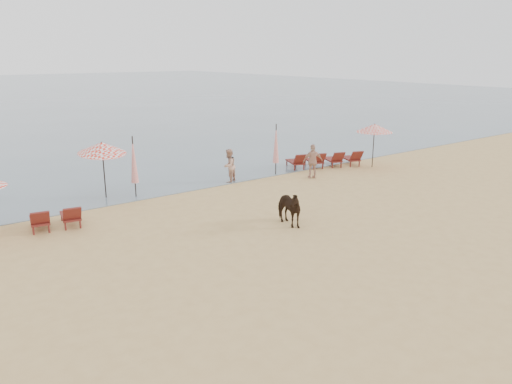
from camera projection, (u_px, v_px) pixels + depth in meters
ground at (359, 265)px, 14.54m from camera, size 120.00×120.00×0.00m
lounger_cluster_left at (55, 217)px, 17.49m from camera, size 1.89×1.83×0.59m
lounger_cluster_right at (325, 159)px, 26.94m from camera, size 4.20×2.91×0.61m
umbrella_open_left_b at (102, 148)px, 20.69m from camera, size 1.97×2.01×2.51m
umbrella_open_right at (375, 128)px, 26.51m from camera, size 1.93×1.93×2.36m
umbrella_closed_left at (134, 160)px, 20.99m from camera, size 0.32×0.32×2.64m
umbrella_closed_right at (276, 144)px, 24.93m from camera, size 0.32×0.32×2.59m
cow at (287, 207)px, 17.76m from camera, size 0.89×1.64×1.33m
beachgoer_right_a at (229, 166)px, 23.66m from camera, size 0.98×0.90×1.62m
beachgoer_right_b at (313, 161)px, 24.46m from camera, size 1.07×0.81×1.69m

